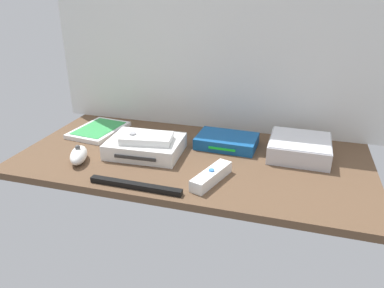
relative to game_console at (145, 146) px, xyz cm
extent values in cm
cube|color=brown|center=(13.82, 1.41, -3.20)|extent=(100.00, 48.00, 2.00)
cube|color=silver|center=(13.82, 26.01, 29.80)|extent=(110.00, 1.20, 64.00)
cube|color=white|center=(0.00, 0.03, 0.00)|extent=(21.70, 16.94, 4.40)
cube|color=#2D2D2D|center=(0.37, -8.16, 0.00)|extent=(12.01, 1.14, 0.80)
cube|color=silver|center=(43.38, 10.69, 0.30)|extent=(17.38, 17.38, 5.00)
cube|color=silver|center=(43.38, 10.69, 2.95)|extent=(16.68, 16.68, 0.30)
cube|color=white|center=(-21.70, 10.88, -1.50)|extent=(15.72, 20.45, 1.40)
cube|color=green|center=(-21.70, 10.88, -0.72)|extent=(12.97, 17.52, 0.16)
cube|color=#145193|center=(21.96, 11.54, -0.50)|extent=(18.46, 12.70, 3.40)
cube|color=#19D833|center=(21.71, 5.34, -0.50)|extent=(8.01, 0.72, 0.60)
cube|color=white|center=(22.56, -11.03, -0.70)|extent=(7.95, 15.19, 3.00)
cylinder|color=#387FDB|center=(22.56, -11.03, 1.00)|extent=(1.40, 1.40, 0.40)
ellipsoid|color=white|center=(-15.67, -10.58, -0.20)|extent=(7.81, 10.92, 4.00)
sphere|color=#4C4C4C|center=(-15.67, -10.58, 2.20)|extent=(1.40, 1.40, 1.40)
cube|color=white|center=(1.14, -1.39, 3.20)|extent=(15.51, 10.23, 2.00)
cylinder|color=#99999E|center=(-2.81, -2.03, 4.40)|extent=(2.30, 2.30, 0.40)
cube|color=black|center=(5.56, -19.50, -1.50)|extent=(24.03, 2.20, 1.40)
camera|label=1|loc=(40.58, -89.46, 43.56)|focal=34.03mm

